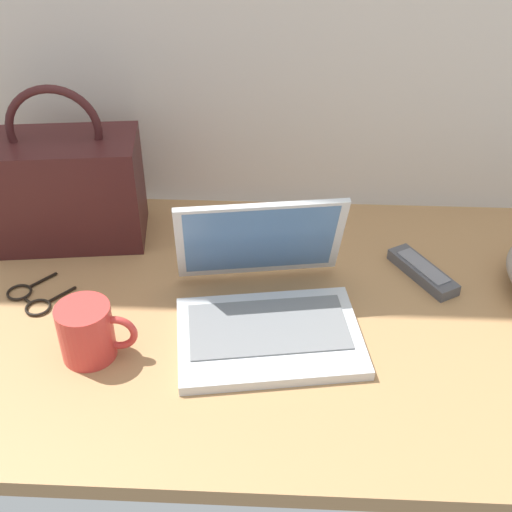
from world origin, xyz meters
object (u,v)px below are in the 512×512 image
object	(u,v)px
handbag	(65,188)
coffee_mug	(88,331)
eyeglasses	(30,299)
laptop	(266,302)
remote_control_near	(423,271)

from	to	relation	value
handbag	coffee_mug	bearing A→B (deg)	-70.13
eyeglasses	handbag	xyz separation A→B (m)	(0.02, 0.22, 0.11)
handbag	laptop	bearing A→B (deg)	-31.56
laptop	coffee_mug	world-z (taller)	laptop
coffee_mug	remote_control_near	world-z (taller)	coffee_mug
remote_control_near	eyeglasses	xyz separation A→B (m)	(-0.73, -0.11, -0.01)
handbag	eyeglasses	bearing A→B (deg)	-95.93
laptop	handbag	distance (m)	0.49
coffee_mug	remote_control_near	size ratio (longest dim) A/B	0.81
laptop	remote_control_near	bearing A→B (deg)	26.28
remote_control_near	handbag	bearing A→B (deg)	171.44
coffee_mug	eyeglasses	bearing A→B (deg)	138.00
coffee_mug	handbag	size ratio (longest dim) A/B	0.39
remote_control_near	laptop	bearing A→B (deg)	-153.72
coffee_mug	laptop	bearing A→B (deg)	18.54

